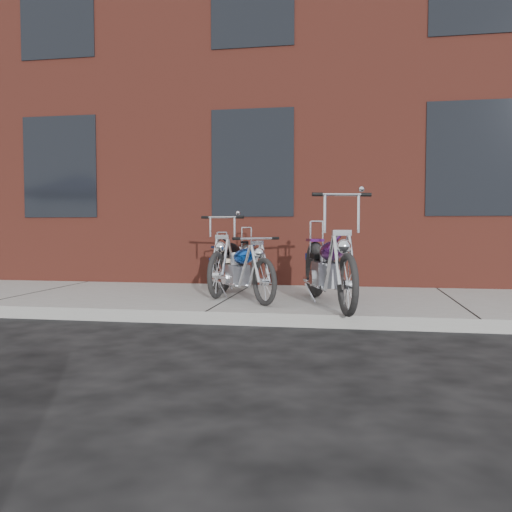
# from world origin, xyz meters

# --- Properties ---
(ground) EXTENTS (120.00, 120.00, 0.00)m
(ground) POSITION_xyz_m (0.00, 0.00, 0.00)
(ground) COLOR black
(ground) RESTS_ON ground
(sidewalk) EXTENTS (22.00, 3.00, 0.15)m
(sidewalk) POSITION_xyz_m (0.00, 1.50, 0.07)
(sidewalk) COLOR gray
(sidewalk) RESTS_ON ground
(building_brick) EXTENTS (22.00, 10.00, 8.00)m
(building_brick) POSITION_xyz_m (0.00, 8.00, 4.00)
(building_brick) COLOR maroon
(building_brick) RESTS_ON ground
(chopper_purple) EXTENTS (0.85, 2.36, 1.36)m
(chopper_purple) POSITION_xyz_m (1.36, 0.79, 0.59)
(chopper_purple) COLOR black
(chopper_purple) RESTS_ON sidewalk
(chopper_blue) EXTENTS (1.29, 1.73, 0.90)m
(chopper_blue) POSITION_xyz_m (0.14, 1.20, 0.52)
(chopper_blue) COLOR black
(chopper_blue) RESTS_ON sidewalk
(chopper_third) EXTENTS (0.54, 2.23, 1.13)m
(chopper_third) POSITION_xyz_m (-0.08, 1.97, 0.55)
(chopper_third) COLOR black
(chopper_third) RESTS_ON sidewalk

